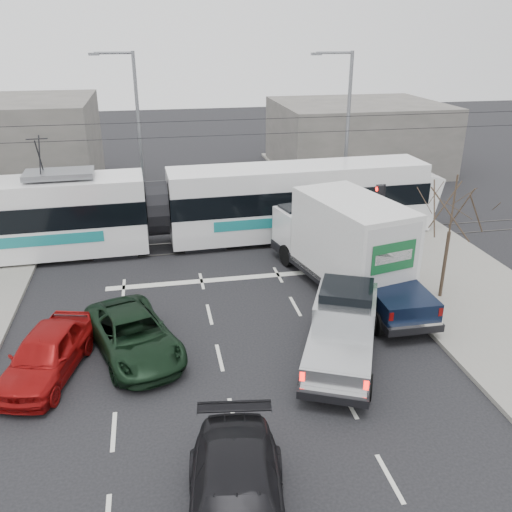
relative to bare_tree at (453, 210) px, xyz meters
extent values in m
plane|color=black|center=(-7.60, -2.50, -3.79)|extent=(120.00, 120.00, 0.00)
cube|color=gray|center=(1.40, -2.50, -3.72)|extent=(6.00, 60.00, 0.15)
cube|color=#33302D|center=(-7.60, 7.50, -3.78)|extent=(60.00, 1.60, 0.03)
cube|color=slate|center=(4.40, 21.50, -1.29)|extent=(12.00, 10.00, 5.00)
cylinder|color=#47382B|center=(0.00, 0.00, -2.27)|extent=(0.14, 0.14, 2.75)
cylinder|color=#47382B|center=(0.00, 0.00, 0.23)|extent=(0.07, 0.07, 2.25)
cylinder|color=black|center=(-1.00, 4.00, -1.84)|extent=(0.12, 0.12, 3.60)
cube|color=black|center=(-1.20, 4.00, -0.54)|extent=(0.28, 0.28, 0.95)
cylinder|color=#FF0C07|center=(-1.35, 4.00, -0.24)|extent=(0.06, 0.20, 0.20)
cylinder|color=orange|center=(-1.35, 4.00, -0.54)|extent=(0.06, 0.20, 0.20)
cylinder|color=#05330C|center=(-1.35, 4.00, -0.84)|extent=(0.06, 0.20, 0.20)
cube|color=white|center=(-1.02, 3.85, -1.34)|extent=(0.02, 0.30, 0.40)
cylinder|color=slate|center=(-0.10, 11.50, 0.71)|extent=(0.20, 0.20, 9.00)
cylinder|color=slate|center=(-1.10, 11.50, 5.11)|extent=(2.00, 0.14, 0.14)
cube|color=slate|center=(-2.10, 11.50, 5.06)|extent=(0.55, 0.25, 0.14)
cylinder|color=slate|center=(-11.60, 13.50, 0.71)|extent=(0.20, 0.20, 9.00)
cylinder|color=slate|center=(-12.60, 13.50, 5.11)|extent=(2.00, 0.14, 0.14)
cube|color=slate|center=(-13.60, 13.50, 5.06)|extent=(0.55, 0.25, 0.14)
cylinder|color=black|center=(-7.60, 7.50, 1.71)|extent=(60.00, 0.03, 0.03)
cylinder|color=black|center=(-7.60, 7.50, 2.41)|extent=(60.00, 0.03, 0.03)
cube|color=white|center=(-18.09, 7.57, -2.74)|extent=(13.22, 3.18, 1.59)
cube|color=white|center=(-3.81, 8.03, -2.74)|extent=(13.22, 3.18, 1.59)
cube|color=black|center=(-3.81, 8.03, -1.51)|extent=(13.29, 3.21, 1.09)
cube|color=white|center=(-3.81, 8.03, -0.53)|extent=(13.22, 3.07, 1.01)
cube|color=#197D7F|center=(-3.77, 6.64, -2.45)|extent=(9.19, 0.32, 0.51)
cylinder|color=black|center=(-10.95, 7.80, -1.73)|extent=(1.11, 2.68, 2.64)
cube|color=slate|center=(-15.23, 7.66, 0.21)|extent=(3.11, 1.75, 0.26)
cube|color=black|center=(-13.09, 7.73, -3.61)|extent=(2.11, 2.41, 0.37)
cube|color=black|center=(-8.81, 7.87, -3.61)|extent=(2.11, 2.41, 0.37)
cube|color=black|center=(-0.25, 8.15, -3.61)|extent=(2.11, 2.41, 0.37)
cube|color=black|center=(-5.38, -3.37, -3.24)|extent=(4.26, 6.18, 0.25)
cube|color=#B1B3B6|center=(-4.95, -2.41, -2.53)|extent=(2.82, 3.06, 1.16)
cube|color=black|center=(-4.91, -2.32, -1.92)|extent=(2.29, 2.31, 0.56)
cube|color=#B1B3B6|center=(-4.37, -1.13, -2.76)|extent=(2.19, 1.75, 0.56)
cube|color=#B1B3B6|center=(-5.91, -4.55, -2.83)|extent=(2.89, 3.22, 0.66)
cube|color=silver|center=(-6.54, -5.94, -3.10)|extent=(1.77, 0.93, 0.18)
cube|color=#FF0C07|center=(-7.30, -5.47, -2.73)|extent=(0.16, 0.13, 0.28)
cube|color=#FF0C07|center=(-5.68, -6.20, -2.73)|extent=(0.16, 0.13, 0.28)
cylinder|color=black|center=(-5.46, -1.28, -3.39)|extent=(0.59, 0.85, 0.81)
cylinder|color=black|center=(-3.76, -2.04, -3.39)|extent=(0.59, 0.85, 0.81)
cylinder|color=black|center=(-7.00, -4.70, -3.39)|extent=(0.59, 0.85, 0.81)
cylinder|color=black|center=(-5.31, -5.47, -3.39)|extent=(0.59, 0.85, 0.81)
cube|color=black|center=(-3.53, 2.27, -3.18)|extent=(4.39, 8.24, 0.39)
cube|color=white|center=(-4.21, 5.17, -2.23)|extent=(2.91, 2.41, 1.79)
cube|color=black|center=(-4.24, 5.32, -1.55)|extent=(2.43, 1.72, 0.67)
cube|color=silver|center=(-3.36, 1.51, -1.53)|extent=(3.82, 5.79, 3.30)
cube|color=silver|center=(-2.76, -1.07, -1.53)|extent=(2.31, 0.59, 2.90)
cube|color=#125328|center=(-2.75, -1.12, -1.26)|extent=(1.84, 0.45, 1.12)
cube|color=black|center=(-2.70, -1.32, -3.29)|extent=(2.42, 0.82, 0.20)
cylinder|color=black|center=(-5.25, 4.44, -3.29)|extent=(0.55, 1.06, 1.01)
cylinder|color=black|center=(-2.95, 4.98, -3.29)|extent=(0.55, 1.06, 1.01)
cylinder|color=black|center=(-4.19, -0.13, -3.23)|extent=(0.58, 1.17, 1.12)
cylinder|color=black|center=(-1.89, 0.40, -3.23)|extent=(0.58, 1.17, 1.12)
cube|color=black|center=(-2.57, -0.36, -3.18)|extent=(2.09, 5.54, 0.28)
cube|color=black|center=(-2.56, 0.64, -2.41)|extent=(2.02, 2.34, 1.27)
cube|color=black|center=(-2.56, 0.75, -1.75)|extent=(1.75, 1.67, 0.61)
cube|color=black|center=(-2.55, 1.96, -2.67)|extent=(1.95, 1.01, 0.61)
cube|color=black|center=(-2.58, -1.57, -2.74)|extent=(2.02, 2.50, 0.72)
cube|color=silver|center=(-2.60, -3.01, -3.04)|extent=(1.88, 0.22, 0.20)
cube|color=#590505|center=(-3.49, -2.89, -2.63)|extent=(0.16, 0.09, 0.31)
cube|color=#590505|center=(-1.70, -2.90, -2.63)|extent=(0.16, 0.09, 0.31)
cylinder|color=black|center=(-3.50, 1.42, -3.35)|extent=(0.32, 0.89, 0.88)
cylinder|color=black|center=(-1.62, 1.40, -3.35)|extent=(0.32, 0.89, 0.88)
cylinder|color=black|center=(-3.53, -2.11, -3.35)|extent=(0.32, 0.89, 0.88)
cylinder|color=black|center=(-1.65, -2.13, -3.35)|extent=(0.32, 0.89, 0.88)
imported|color=black|center=(-12.06, -1.67, -3.09)|extent=(3.78, 5.52, 1.40)
imported|color=maroon|center=(-14.71, -2.42, -3.02)|extent=(2.96, 4.83, 1.54)
imported|color=black|center=(-9.82, -9.41, -3.01)|extent=(2.92, 5.67, 1.57)
camera|label=1|loc=(-11.02, -17.73, 6.37)|focal=38.00mm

